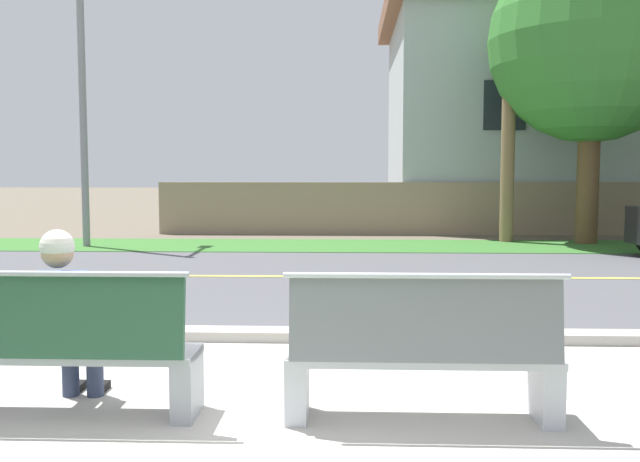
{
  "coord_description": "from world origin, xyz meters",
  "views": [
    {
      "loc": [
        0.69,
        -4.21,
        1.61
      ],
      "look_at": [
        0.4,
        3.22,
        1.0
      ],
      "focal_mm": 38.68,
      "sensor_mm": 36.0,
      "label": 1
    }
  ],
  "objects": [
    {
      "name": "sidewalk_pavement",
      "position": [
        0.0,
        0.4,
        0.01
      ],
      "size": [
        44.0,
        3.6,
        0.01
      ],
      "primitive_type": "cube",
      "color": "#B7B2A8",
      "rests_on": "ground_plane"
    },
    {
      "name": "seated_person_blue",
      "position": [
        -1.22,
        0.32,
        0.68
      ],
      "size": [
        0.52,
        0.68,
        1.25
      ],
      "color": "#333D56",
      "rests_on": "ground_plane"
    },
    {
      "name": "street_asphalt",
      "position": [
        0.0,
        6.5,
        0.0
      ],
      "size": [
        52.0,
        8.0,
        0.01
      ],
      "primitive_type": "cube",
      "color": "#515156",
      "rests_on": "ground_plane"
    },
    {
      "name": "shade_tree_far_left",
      "position": [
        6.4,
        11.86,
        5.0
      ],
      "size": [
        4.66,
        4.66,
        7.69
      ],
      "color": "brown",
      "rests_on": "ground_plane"
    },
    {
      "name": "ground_plane",
      "position": [
        0.0,
        8.0,
        0.0
      ],
      "size": [
        140.0,
        140.0,
        0.0
      ],
      "primitive_type": "plane",
      "color": "#665B4C"
    },
    {
      "name": "garden_wall",
      "position": [
        2.14,
        14.28,
        0.7
      ],
      "size": [
        13.0,
        0.36,
        1.4
      ],
      "primitive_type": "cube",
      "color": "gray",
      "rests_on": "ground_plane"
    },
    {
      "name": "far_verge_grass",
      "position": [
        0.0,
        11.23,
        0.01
      ],
      "size": [
        48.0,
        2.8,
        0.02
      ],
      "primitive_type": "cube",
      "color": "#38702D",
      "rests_on": "ground_plane"
    },
    {
      "name": "bench_left",
      "position": [
        -1.18,
        0.15,
        0.45
      ],
      "size": [
        1.76,
        0.48,
        1.01
      ],
      "color": "#9EA0A8",
      "rests_on": "ground_plane"
    },
    {
      "name": "streetlamp",
      "position": [
        -5.11,
        11.03,
        4.2
      ],
      "size": [
        0.24,
        2.1,
        7.37
      ],
      "color": "gray",
      "rests_on": "ground_plane"
    },
    {
      "name": "bench_right",
      "position": [
        1.18,
        0.15,
        0.45
      ],
      "size": [
        1.76,
        0.48,
        1.01
      ],
      "color": "silver",
      "rests_on": "ground_plane"
    },
    {
      "name": "road_centre_line",
      "position": [
        0.0,
        6.5,
        0.01
      ],
      "size": [
        48.0,
        0.14,
        0.01
      ],
      "primitive_type": "cube",
      "color": "#E0CC4C",
      "rests_on": "ground_plane"
    },
    {
      "name": "house_across_street",
      "position": [
        7.0,
        17.48,
        3.45
      ],
      "size": [
        10.43,
        6.91,
        6.81
      ],
      "color": "#A3ADB2",
      "rests_on": "ground_plane"
    },
    {
      "name": "curb_edge",
      "position": [
        0.0,
        2.35,
        0.06
      ],
      "size": [
        44.0,
        0.3,
        0.11
      ],
      "primitive_type": "cube",
      "color": "#ADA89E",
      "rests_on": "ground_plane"
    }
  ]
}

